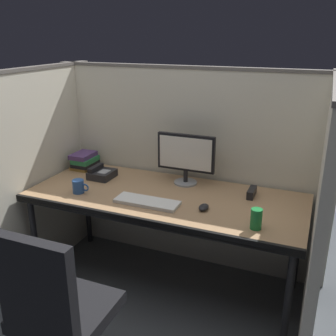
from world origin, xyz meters
The scene contains 14 objects.
ground_plane centered at (0.00, 0.00, 0.00)m, with size 8.00×8.00×0.00m, color #4C5156.
cubicle_partition_rear centered at (0.00, 0.74, 0.79)m, with size 2.21×0.06×1.57m.
cubicle_partition_left centered at (-0.99, 0.20, 0.79)m, with size 0.06×1.41×1.57m.
cubicle_partition_right centered at (0.99, 0.20, 0.79)m, with size 0.06×1.41×1.57m.
desk centered at (0.00, 0.29, 0.69)m, with size 1.90×0.80×0.74m.
office_chair centered at (-0.13, -0.72, 0.36)m, with size 0.52×0.52×0.97m.
monitor_center centered at (0.06, 0.55, 0.96)m, with size 0.43×0.17×0.37m.
keyboard_main centered at (-0.06, 0.12, 0.75)m, with size 0.43×0.15×0.02m, color silver.
computer_mouse centered at (0.32, 0.17, 0.76)m, with size 0.06×0.10×0.04m.
book_stack centered at (-0.83, 0.56, 0.80)m, with size 0.17×0.22×0.13m.
red_stapler centered at (0.56, 0.50, 0.77)m, with size 0.04×0.15×0.06m, color black.
coffee_mug centered at (-0.57, 0.10, 0.79)m, with size 0.13×0.08×0.09m.
desk_phone centered at (-0.58, 0.42, 0.77)m, with size 0.17×0.19×0.09m.
soda_can centered at (0.66, 0.05, 0.80)m, with size 0.07×0.07×0.12m, color #197233.
Camera 1 is at (0.94, -1.95, 1.80)m, focal length 41.05 mm.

